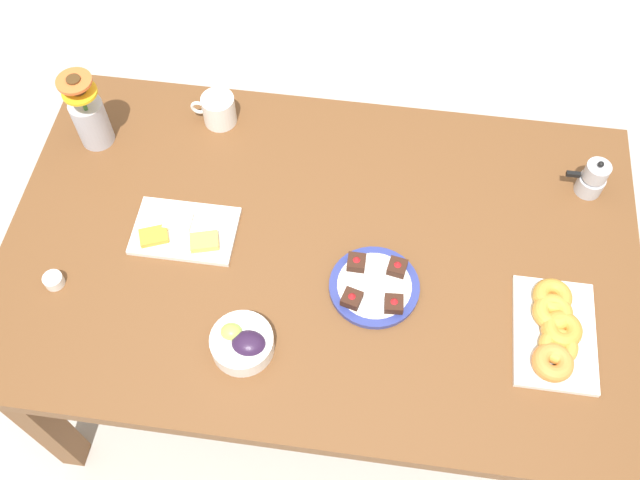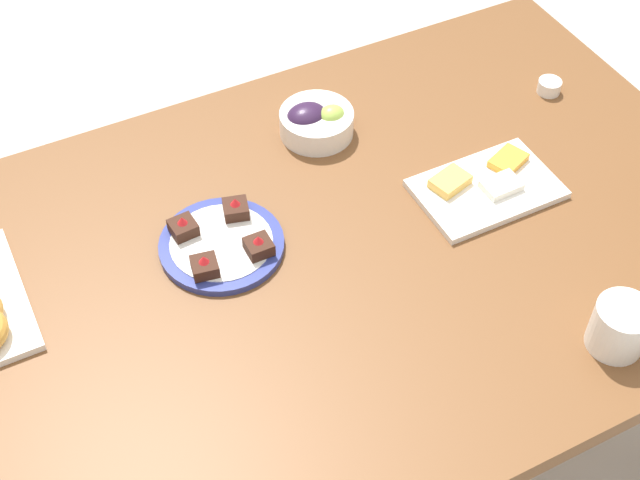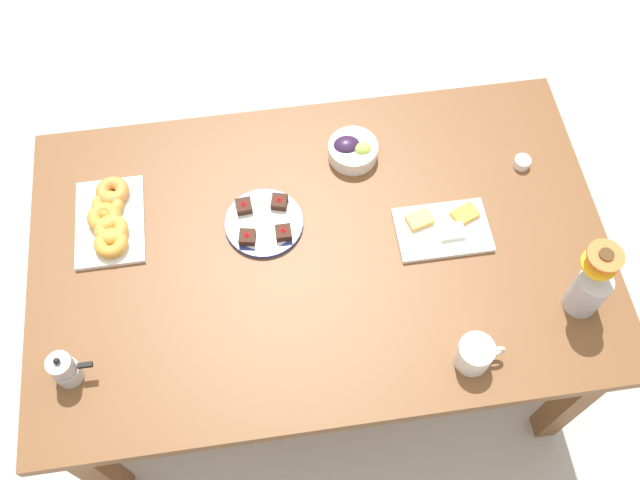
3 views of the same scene
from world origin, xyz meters
TOP-DOWN VIEW (x-y plane):
  - ground_plane at (0.00, 0.00)m, footprint 6.00×6.00m
  - dining_table at (0.00, 0.00)m, footprint 1.60×1.00m
  - coffee_mug at (0.34, -0.38)m, footprint 0.13×0.09m
  - grape_bowl at (0.14, 0.29)m, footprint 0.15×0.15m
  - cheese_platter at (0.35, 0.01)m, footprint 0.26×0.17m
  - croissant_platter at (-0.57, 0.16)m, footprint 0.19×0.28m
  - jam_cup_honey at (0.63, 0.19)m, footprint 0.05×0.05m
  - dessert_plate at (-0.15, 0.09)m, footprint 0.22×0.22m
  - flower_vase at (0.66, -0.26)m, footprint 0.10×0.11m
  - moka_pot at (-0.68, -0.27)m, footprint 0.11×0.07m

SIDE VIEW (x-z plane):
  - ground_plane at x=0.00m, z-range 0.00..0.00m
  - dining_table at x=0.00m, z-range 0.28..1.02m
  - cheese_platter at x=0.35m, z-range 0.73..0.77m
  - dessert_plate at x=-0.15m, z-range 0.72..0.78m
  - jam_cup_honey at x=0.63m, z-range 0.74..0.77m
  - croissant_platter at x=-0.57m, z-range 0.74..0.79m
  - grape_bowl at x=0.14m, z-range 0.74..0.80m
  - coffee_mug at x=0.34m, z-range 0.74..0.83m
  - moka_pot at x=-0.68m, z-range 0.73..0.85m
  - flower_vase at x=0.66m, z-range 0.70..0.96m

